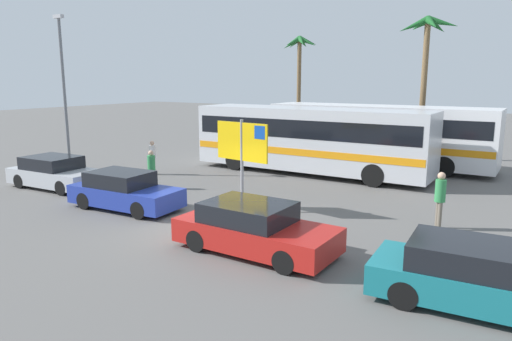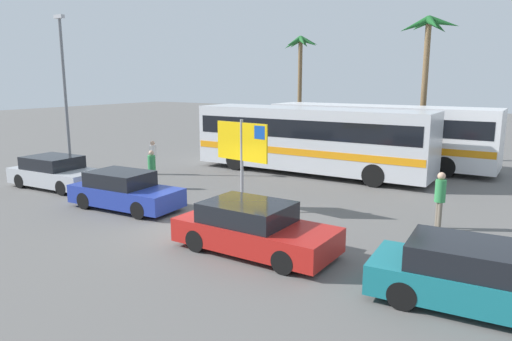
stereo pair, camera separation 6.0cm
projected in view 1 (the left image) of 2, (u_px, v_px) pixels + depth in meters
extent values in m
plane|color=#605E5B|center=(206.00, 227.00, 14.55)|extent=(120.00, 120.00, 0.00)
cube|color=silver|center=(310.00, 138.00, 22.48)|extent=(11.55, 2.66, 2.90)
cube|color=black|center=(310.00, 127.00, 22.38)|extent=(11.08, 2.68, 0.84)
cube|color=orange|center=(310.00, 149.00, 22.58)|extent=(11.43, 2.68, 0.32)
cylinder|color=black|center=(390.00, 167.00, 21.86)|extent=(1.00, 0.28, 1.00)
cylinder|color=black|center=(373.00, 175.00, 19.86)|extent=(1.00, 0.28, 1.00)
cylinder|color=black|center=(260.00, 154.00, 25.58)|extent=(1.00, 0.28, 1.00)
cylinder|color=black|center=(235.00, 160.00, 23.58)|extent=(1.00, 0.28, 1.00)
cube|color=white|center=(378.00, 134.00, 24.41)|extent=(11.55, 2.66, 2.90)
cube|color=black|center=(379.00, 123.00, 24.31)|extent=(11.08, 2.68, 0.84)
cube|color=orange|center=(378.00, 143.00, 24.51)|extent=(11.43, 2.68, 0.32)
cylinder|color=black|center=(453.00, 159.00, 23.79)|extent=(1.00, 0.28, 1.00)
cylinder|color=black|center=(444.00, 167.00, 21.79)|extent=(1.00, 0.28, 1.00)
cylinder|color=black|center=(324.00, 149.00, 27.51)|extent=(1.00, 0.28, 1.00)
cylinder|color=black|center=(306.00, 154.00, 25.51)|extent=(1.00, 0.28, 1.00)
cylinder|color=gray|center=(242.00, 166.00, 15.94)|extent=(0.11, 0.11, 3.20)
cube|color=yellow|center=(242.00, 142.00, 15.78)|extent=(2.19, 0.34, 1.30)
cube|color=#1447A8|center=(260.00, 132.00, 15.21)|extent=(0.45, 0.13, 0.44)
cube|color=#23389E|center=(126.00, 195.00, 16.49)|extent=(4.19, 1.91, 0.64)
cube|color=black|center=(120.00, 179.00, 16.49)|extent=(2.22, 1.66, 0.52)
cylinder|color=black|center=(168.00, 200.00, 16.59)|extent=(0.61, 0.20, 0.60)
cylinder|color=black|center=(139.00, 210.00, 15.27)|extent=(0.61, 0.20, 0.60)
cylinder|color=black|center=(116.00, 192.00, 17.78)|extent=(0.61, 0.20, 0.60)
cylinder|color=black|center=(84.00, 201.00, 16.47)|extent=(0.61, 0.20, 0.60)
cube|color=#19757F|center=(477.00, 284.00, 9.35)|extent=(4.23, 2.03, 0.64)
cube|color=black|center=(467.00, 255.00, 9.35)|extent=(2.25, 1.76, 0.52)
cylinder|color=black|center=(418.00, 267.00, 10.69)|extent=(0.61, 0.20, 0.60)
cylinder|color=black|center=(403.00, 295.00, 9.28)|extent=(0.61, 0.20, 0.60)
cube|color=red|center=(256.00, 234.00, 12.35)|extent=(4.37, 1.94, 0.64)
cube|color=black|center=(248.00, 212.00, 12.38)|extent=(2.29, 1.75, 0.52)
cylinder|color=black|center=(316.00, 241.00, 12.37)|extent=(0.60, 0.17, 0.60)
cylinder|color=black|center=(284.00, 262.00, 10.96)|extent=(0.60, 0.17, 0.60)
cylinder|color=black|center=(234.00, 224.00, 13.81)|extent=(0.60, 0.17, 0.60)
cylinder|color=black|center=(196.00, 241.00, 12.40)|extent=(0.60, 0.17, 0.60)
cube|color=#B7BABF|center=(57.00, 176.00, 19.71)|extent=(4.29, 2.07, 0.64)
cube|color=black|center=(52.00, 162.00, 19.72)|extent=(2.27, 1.81, 0.52)
cylinder|color=black|center=(95.00, 180.00, 19.86)|extent=(0.61, 0.19, 0.60)
cylinder|color=black|center=(61.00, 188.00, 18.41)|extent=(0.61, 0.19, 0.60)
cylinder|color=black|center=(54.00, 174.00, 21.09)|extent=(0.61, 0.19, 0.60)
cylinder|color=black|center=(19.00, 181.00, 19.64)|extent=(0.61, 0.19, 0.60)
cylinder|color=#706656|center=(153.00, 166.00, 22.55)|extent=(0.13, 0.13, 0.79)
cylinder|color=#706656|center=(153.00, 167.00, 22.39)|extent=(0.13, 0.13, 0.79)
cylinder|color=silver|center=(152.00, 152.00, 22.33)|extent=(0.32, 0.32, 0.63)
sphere|color=tan|center=(152.00, 143.00, 22.25)|extent=(0.21, 0.21, 0.21)
cylinder|color=#706656|center=(440.00, 216.00, 14.18)|extent=(0.13, 0.13, 0.86)
cylinder|color=#706656|center=(438.00, 214.00, 14.36)|extent=(0.13, 0.13, 0.86)
cylinder|color=#338E4C|center=(440.00, 191.00, 14.12)|extent=(0.32, 0.32, 0.68)
sphere|color=tan|center=(442.00, 176.00, 14.03)|extent=(0.23, 0.23, 0.23)
cylinder|color=#2D2D33|center=(154.00, 179.00, 19.54)|extent=(0.13, 0.13, 0.79)
cylinder|color=#2D2D33|center=(150.00, 179.00, 19.53)|extent=(0.13, 0.13, 0.79)
cylinder|color=#338E4C|center=(151.00, 163.00, 19.40)|extent=(0.32, 0.32, 0.62)
sphere|color=tan|center=(151.00, 153.00, 19.32)|extent=(0.21, 0.21, 0.21)
cylinder|color=slate|center=(65.00, 99.00, 22.00)|extent=(0.14, 0.14, 7.25)
cube|color=#B2B2B7|center=(58.00, 16.00, 21.28)|extent=(0.56, 0.20, 0.16)
cylinder|color=brown|center=(423.00, 93.00, 25.94)|extent=(0.32, 0.32, 7.49)
cone|color=#195623|center=(443.00, 23.00, 24.88)|extent=(1.70, 0.61, 0.85)
cone|color=#195623|center=(436.00, 26.00, 25.63)|extent=(1.10, 1.69, 0.99)
cone|color=#195623|center=(420.00, 25.00, 25.96)|extent=(1.48, 1.49, 0.83)
cone|color=#195623|center=(414.00, 26.00, 25.32)|extent=(1.68, 1.10, 1.01)
cone|color=#195623|center=(432.00, 23.00, 24.49)|extent=(1.18, 1.66, 0.97)
cylinder|color=brown|center=(299.00, 90.00, 36.03)|extent=(0.32, 0.32, 7.35)
cone|color=#23662D|center=(307.00, 42.00, 35.03)|extent=(1.48, 0.51, 0.97)
cone|color=#23662D|center=(308.00, 42.00, 35.46)|extent=(1.36, 1.34, 0.85)
cone|color=#23662D|center=(303.00, 43.00, 35.89)|extent=(0.50, 1.48, 0.95)
cone|color=#23662D|center=(294.00, 43.00, 35.86)|extent=(1.51, 1.00, 1.01)
cone|color=#23662D|center=(292.00, 44.00, 35.40)|extent=(1.47, 1.04, 1.11)
cone|color=#23662D|center=(293.00, 42.00, 34.98)|extent=(0.99, 1.52, 0.96)
cone|color=#23662D|center=(301.00, 41.00, 34.70)|extent=(1.25, 1.42, 0.92)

